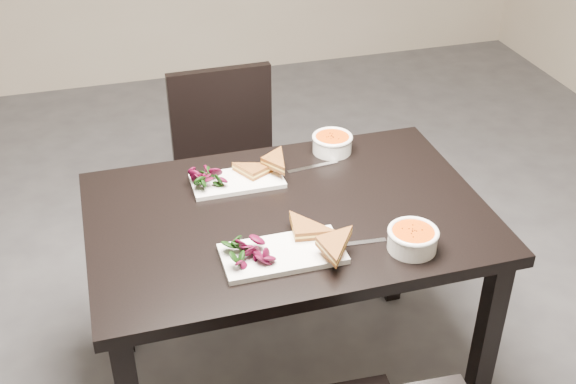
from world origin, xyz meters
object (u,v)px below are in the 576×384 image
object	(u,v)px
table	(288,238)
soup_bowl_near	(413,238)
plate_far	(237,181)
chair_far	(229,163)
soup_bowl_far	(332,142)
plate_near	(283,254)

from	to	relation	value
table	soup_bowl_near	size ratio (longest dim) A/B	8.34
table	plate_far	distance (m)	0.25
table	soup_bowl_near	xyz separation A→B (m)	(0.28, -0.27, 0.14)
chair_far	plate_far	bearing A→B (deg)	-99.38
table	chair_far	distance (m)	0.79
soup_bowl_far	plate_near	bearing A→B (deg)	-121.93
plate_near	soup_bowl_near	world-z (taller)	soup_bowl_near
table	plate_far	world-z (taller)	plate_far
plate_far	soup_bowl_far	bearing A→B (deg)	16.98
chair_far	soup_bowl_near	world-z (taller)	chair_far
soup_bowl_near	table	bearing A→B (deg)	135.97
chair_far	soup_bowl_far	xyz separation A→B (m)	(0.27, -0.47, 0.30)
soup_bowl_near	soup_bowl_far	bearing A→B (deg)	93.48
table	soup_bowl_far	world-z (taller)	soup_bowl_far
table	soup_bowl_near	distance (m)	0.42
plate_near	soup_bowl_far	distance (m)	0.61
table	chair_far	bearing A→B (deg)	91.99
table	plate_near	world-z (taller)	plate_near
plate_far	plate_near	bearing A→B (deg)	-84.85
soup_bowl_near	plate_far	xyz separation A→B (m)	(-0.39, 0.47, -0.03)
table	plate_near	distance (m)	0.24
plate_far	soup_bowl_far	size ratio (longest dim) A/B	2.09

